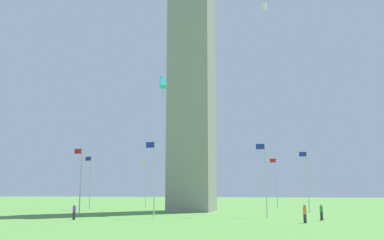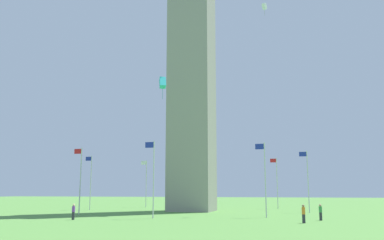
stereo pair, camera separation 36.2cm
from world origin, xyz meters
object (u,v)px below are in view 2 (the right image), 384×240
Objects in this scene: person_orange_shirt at (304,214)px; flagpole_nw at (146,181)px; flagpole_ne at (80,178)px; flagpole_e at (153,175)px; flagpole_w at (214,182)px; person_purple_shirt at (73,212)px; obelisk_monument at (192,27)px; flagpole_se at (265,176)px; person_green_shirt at (321,212)px; flagpole_s at (308,179)px; flagpole_n at (90,180)px; kite_white_box at (264,6)px; flagpole_sw at (277,181)px; kite_cyan_box at (163,83)px.

flagpole_nw is at bearing 13.06° from person_orange_shirt.
flagpole_e is (-11.73, 4.86, 0.00)m from flagpole_ne.
person_purple_shirt is (7.24, 37.19, -3.82)m from flagpole_w.
obelisk_monument is at bearing -90.20° from flagpole_e.
flagpole_se is 5.19× the size of person_green_shirt.
obelisk_monument reaches higher than person_purple_shirt.
flagpole_s is 1.00× the size of flagpole_w.
person_purple_shirt is (7.29, 20.60, -27.67)m from obelisk_monument.
flagpole_nw is at bearing -22.50° from flagpole_s.
flagpole_ne reaches higher than person_green_shirt.
flagpole_n and flagpole_se have the same top height.
flagpole_e reaches higher than person_orange_shirt.
flagpole_n is 1.00× the size of flagpole_ne.
person_purple_shirt is (-4.49, 8.88, -3.82)m from flagpole_ne.
flagpole_ne and flagpole_se have the same top height.
flagpole_s reaches higher than person_orange_shirt.
flagpole_nw is at bearing -67.50° from flagpole_e.
kite_white_box is (-23.51, -7.09, 23.82)m from flagpole_ne.
flagpole_ne is at bearing 46.25° from person_orange_shirt.
flagpole_nw reaches higher than person_orange_shirt.
flagpole_s is at bearing -30.97° from person_orange_shirt.
flagpole_e is 12.69m from flagpole_se.
kite_white_box is at bearing 44.03° from flagpole_s.
flagpole_e and flagpole_nw have the same top height.
person_green_shirt is at bearing 139.18° from obelisk_monument.
obelisk_monument is 6.73× the size of flagpole_se.
obelisk_monument is 35.09× the size of person_purple_shirt.
person_purple_shirt is (-4.49, 32.33, -3.82)m from flagpole_nw.
flagpole_w reaches higher than person_orange_shirt.
kite_white_box is at bearing 145.15° from flagpole_nw.
flagpole_s is (-16.53, 0.00, -23.86)m from obelisk_monument.
person_orange_shirt is 31.43m from kite_white_box.
flagpole_ne and flagpole_e have the same top height.
flagpole_sw and flagpole_w have the same top height.
person_orange_shirt is (-15.82, 2.55, -3.78)m from flagpole_e.
person_green_shirt is at bearing 149.96° from flagpole_se.
person_green_shirt is (-5.77, 3.34, -3.81)m from flagpole_se.
flagpole_e is 5.19× the size of person_green_shirt.
flagpole_nw is at bearing 34.81° from person_purple_shirt.
flagpole_nw is 5.21× the size of person_purple_shirt.
flagpole_s is 4.64× the size of kite_white_box.
person_orange_shirt is (-27.55, 7.41, -3.78)m from flagpole_ne.
flagpole_sw is (-23.45, -23.45, 0.00)m from flagpole_ne.
obelisk_monument is 37.13m from person_orange_shirt.
flagpole_sw reaches higher than person_orange_shirt.
flagpole_ne is 2.78× the size of kite_cyan_box.
flagpole_n is at bearing 67.50° from flagpole_nw.
person_orange_shirt is (-15.82, 35.72, -3.78)m from flagpole_w.
flagpole_ne and flagpole_s have the same top height.
person_purple_shirt is at bearing 40.86° from flagpole_s.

